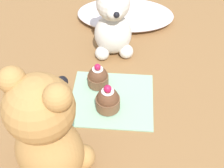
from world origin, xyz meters
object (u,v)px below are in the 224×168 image
object	(u,v)px
teddy_bear_tan	(47,133)
cupcake_near_tan_bear	(108,100)
teddy_bear_cream	(113,24)
cupcake_near_cream_bear	(98,77)

from	to	relation	value
teddy_bear_tan	cupcake_near_tan_bear	distance (m)	0.22
teddy_bear_tan	cupcake_near_tan_bear	world-z (taller)	teddy_bear_tan
cupcake_near_tan_bear	teddy_bear_cream	bearing A→B (deg)	91.04
cupcake_near_cream_bear	cupcake_near_tan_bear	xyz separation A→B (m)	(0.03, -0.08, 0.00)
teddy_bear_cream	cupcake_near_tan_bear	distance (m)	0.23
cupcake_near_cream_bear	cupcake_near_tan_bear	size ratio (longest dim) A/B	0.90
teddy_bear_cream	teddy_bear_tan	xyz separation A→B (m)	(-0.09, -0.40, 0.03)
teddy_bear_cream	cupcake_near_cream_bear	distance (m)	0.16
teddy_bear_cream	teddy_bear_tan	distance (m)	0.41
teddy_bear_cream	cupcake_near_cream_bear	xyz separation A→B (m)	(-0.03, -0.14, -0.07)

